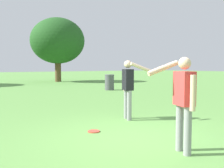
% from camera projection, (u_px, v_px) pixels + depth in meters
% --- Properties ---
extents(ground_plane, '(120.00, 120.00, 0.00)m').
position_uv_depth(ground_plane, '(138.00, 139.00, 5.35)').
color(ground_plane, '#609947').
extents(person_thrower, '(0.63, 0.76, 1.64)m').
position_uv_depth(person_thrower, '(183.00, 97.00, 4.41)').
color(person_thrower, gray).
rests_on(person_thrower, ground).
extents(person_catcher, '(0.63, 0.76, 1.64)m').
position_uv_depth(person_catcher, '(128.00, 85.00, 7.21)').
color(person_catcher, gray).
rests_on(person_catcher, ground).
extents(frisbee, '(0.27, 0.27, 0.03)m').
position_uv_depth(frisbee, '(94.00, 131.00, 5.89)').
color(frisbee, '#E04733').
rests_on(frisbee, ground).
extents(trash_can_further_along, '(0.59, 0.59, 0.96)m').
position_uv_depth(trash_can_further_along, '(109.00, 82.00, 16.01)').
color(trash_can_further_along, '#515156').
rests_on(trash_can_further_along, ground).
extents(tree_slender_mid, '(5.00, 5.00, 5.94)m').
position_uv_depth(tree_slender_mid, '(58.00, 41.00, 24.23)').
color(tree_slender_mid, brown).
rests_on(tree_slender_mid, ground).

